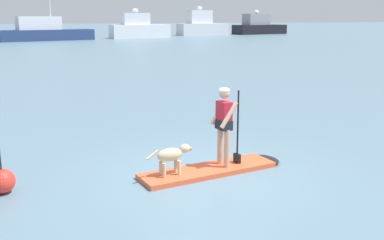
% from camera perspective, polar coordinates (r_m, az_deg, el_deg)
% --- Properties ---
extents(ground_plane, '(400.00, 400.00, 0.00)m').
position_cam_1_polar(ground_plane, '(9.37, 2.06, -6.67)').
color(ground_plane, slate).
extents(paddleboard, '(3.27, 1.25, 0.10)m').
position_cam_1_polar(paddleboard, '(9.47, 3.24, -6.16)').
color(paddleboard, '#E55933').
rests_on(paddleboard, ground_plane).
extents(person_paddler, '(0.64, 0.53, 1.65)m').
position_cam_1_polar(person_paddler, '(9.27, 4.14, -0.14)').
color(person_paddler, tan).
rests_on(person_paddler, paddleboard).
extents(dog, '(1.00, 0.30, 0.59)m').
position_cam_1_polar(dog, '(8.84, -2.54, -4.50)').
color(dog, '#CCB78C').
rests_on(dog, paddleboard).
extents(moored_boat_far_starboard, '(12.62, 5.88, 9.32)m').
position_cam_1_polar(moored_boat_far_starboard, '(63.86, -18.20, 10.61)').
color(moored_boat_far_starboard, navy).
rests_on(moored_boat_far_starboard, ground_plane).
extents(moored_boat_far_port, '(9.19, 3.85, 4.28)m').
position_cam_1_polar(moored_boat_far_port, '(68.59, -6.74, 11.46)').
color(moored_boat_far_port, white).
rests_on(moored_boat_far_port, ground_plane).
extents(moored_boat_starboard, '(9.30, 4.15, 4.82)m').
position_cam_1_polar(moored_boat_starboard, '(79.06, 1.28, 11.86)').
color(moored_boat_starboard, silver).
rests_on(moored_boat_starboard, ground_plane).
extents(moored_boat_port, '(10.55, 5.20, 4.25)m').
position_cam_1_polar(moored_boat_port, '(84.18, 8.44, 11.64)').
color(moored_boat_port, black).
rests_on(moored_boat_port, ground_plane).
extents(marker_buoy, '(0.46, 0.46, 0.96)m').
position_cam_1_polar(marker_buoy, '(8.95, -22.91, -7.15)').
color(marker_buoy, red).
rests_on(marker_buoy, ground_plane).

